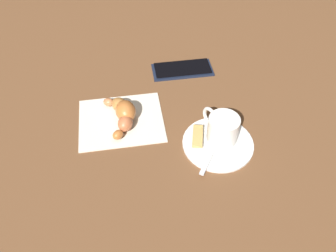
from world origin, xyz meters
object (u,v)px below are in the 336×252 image
saucer (218,143)px  napkin (121,120)px  croissant (123,113)px  teaspoon (217,139)px  sugar_packet (198,136)px  espresso_cup (222,128)px  cell_phone (182,69)px

saucer → napkin: saucer is taller
croissant → saucer: bearing=-15.5°
napkin → croissant: (0.01, 0.00, 0.02)m
teaspoon → napkin: (-0.21, 0.05, -0.01)m
croissant → sugar_packet: bearing=-16.5°
espresso_cup → croissant: bearing=167.6°
espresso_cup → saucer: bearing=-116.5°
espresso_cup → cell_phone: 0.24m
croissant → espresso_cup: bearing=-12.4°
espresso_cup → sugar_packet: (-0.05, -0.00, -0.03)m
espresso_cup → croissant: size_ratio=0.67×
espresso_cup → teaspoon: (-0.01, -0.01, -0.03)m
espresso_cup → croissant: (-0.21, 0.05, -0.02)m
napkin → cell_phone: bearing=55.5°
saucer → espresso_cup: size_ratio=1.78×
napkin → cell_phone: 0.22m
saucer → teaspoon: (-0.00, 0.00, 0.01)m
saucer → espresso_cup: 0.04m
teaspoon → croissant: size_ratio=1.15×
saucer → teaspoon: size_ratio=1.04×
sugar_packet → napkin: 0.17m
espresso_cup → napkin: (-0.21, 0.04, -0.04)m
cell_phone → saucer: bearing=-70.9°
saucer → sugar_packet: size_ratio=2.53×
saucer → croissant: size_ratio=1.19×
saucer → croissant: (-0.20, 0.06, 0.02)m
espresso_cup → cell_phone: (-0.09, 0.23, -0.03)m
sugar_packet → teaspoon: bearing=85.1°
saucer → sugar_packet: (-0.04, 0.01, 0.01)m
teaspoon → espresso_cup: bearing=42.8°
teaspoon → sugar_packet: (-0.04, 0.00, 0.00)m
teaspoon → cell_phone: (-0.08, 0.23, -0.01)m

